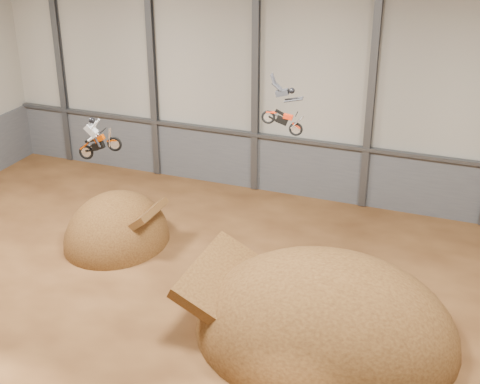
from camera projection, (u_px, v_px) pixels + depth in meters
name	position (u px, v px, depth m)	size (l,w,h in m)	color
floor	(208.00, 339.00, 27.49)	(40.00, 40.00, 0.00)	#462812
back_wall	(313.00, 82.00, 37.28)	(40.00, 0.10, 14.00)	#A49E91
lower_band_back	(308.00, 169.00, 39.39)	(39.80, 0.18, 3.50)	#53555A
steel_rail	(309.00, 142.00, 38.51)	(39.80, 0.35, 0.20)	#47494F
steel_column_0	(59.00, 58.00, 42.58)	(0.40, 0.36, 13.90)	#47494F
steel_column_1	(152.00, 67.00, 40.39)	(0.40, 0.36, 13.90)	#47494F
steel_column_2	(256.00, 77.00, 38.21)	(0.40, 0.36, 13.90)	#47494F
steel_column_3	(372.00, 89.00, 36.02)	(0.40, 0.36, 13.90)	#47494F
takeoff_ramp	(118.00, 241.00, 35.03)	(5.28, 6.09, 5.28)	#3D230F
landing_ramp	(325.00, 334.00, 27.79)	(10.96, 9.70, 6.32)	#3D230F
fmx_rider_a	(101.00, 135.00, 29.44)	(2.12, 0.81, 1.91)	#CE4300
fmx_rider_b	(280.00, 105.00, 28.14)	(2.49, 0.71, 2.13)	#B7270D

